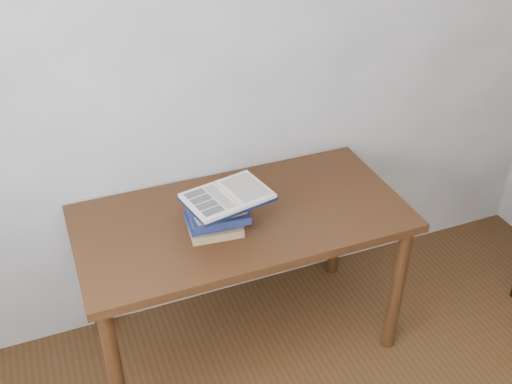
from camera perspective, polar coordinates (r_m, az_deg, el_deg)
name	(u,v)px	position (r m, az deg, el deg)	size (l,w,h in m)	color
desk	(242,233)	(2.59, -1.32, -3.95)	(1.40, 0.70, 0.75)	#401F10
book_stack	(216,214)	(2.40, -3.82, -2.12)	(0.26, 0.19, 0.16)	olive
open_book	(227,196)	(2.34, -2.73, -0.43)	(0.37, 0.29, 0.03)	black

